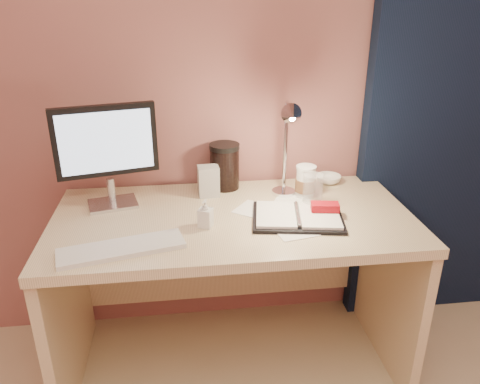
{
  "coord_description": "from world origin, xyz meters",
  "views": [
    {
      "loc": [
        -0.18,
        -0.25,
        1.54
      ],
      "look_at": [
        0.02,
        1.33,
        0.85
      ],
      "focal_mm": 35.0,
      "sensor_mm": 36.0,
      "label": 1
    }
  ],
  "objects": [
    {
      "name": "room",
      "position": [
        0.95,
        1.69,
        1.14
      ],
      "size": [
        3.5,
        3.5,
        3.5
      ],
      "color": "#C6B28E",
      "rests_on": "ground"
    },
    {
      "name": "desk",
      "position": [
        0.0,
        1.45,
        0.5
      ],
      "size": [
        1.4,
        0.7,
        0.73
      ],
      "color": "beige",
      "rests_on": "ground"
    },
    {
      "name": "monitor",
      "position": [
        -0.48,
        1.53,
        0.98
      ],
      "size": [
        0.39,
        0.18,
        0.42
      ],
      "rotation": [
        0.0,
        0.0,
        0.23
      ],
      "color": "silver",
      "rests_on": "desk"
    },
    {
      "name": "keyboard",
      "position": [
        -0.4,
        1.16,
        0.74
      ],
      "size": [
        0.44,
        0.22,
        0.02
      ],
      "primitive_type": "cube",
      "rotation": [
        0.0,
        0.0,
        0.24
      ],
      "color": "silver",
      "rests_on": "desk"
    },
    {
      "name": "planner",
      "position": [
        0.25,
        1.32,
        0.74
      ],
      "size": [
        0.38,
        0.31,
        0.05
      ],
      "rotation": [
        0.0,
        0.0,
        -0.17
      ],
      "color": "black",
      "rests_on": "desk"
    },
    {
      "name": "paper_a",
      "position": [
        0.21,
        1.23,
        0.73
      ],
      "size": [
        0.17,
        0.17,
        0.0
      ],
      "primitive_type": "cube",
      "rotation": [
        0.0,
        0.0,
        0.21
      ],
      "color": "white",
      "rests_on": "desk"
    },
    {
      "name": "paper_b",
      "position": [
        0.09,
        1.42,
        0.73
      ],
      "size": [
        0.19,
        0.19,
        0.0
      ],
      "primitive_type": "cube",
      "rotation": [
        0.0,
        0.0,
        -0.65
      ],
      "color": "white",
      "rests_on": "desk"
    },
    {
      "name": "paper_c",
      "position": [
        0.27,
        1.5,
        0.73
      ],
      "size": [
        0.18,
        0.18,
        0.0
      ],
      "primitive_type": "cube",
      "rotation": [
        0.0,
        0.0,
        1.09
      ],
      "color": "white",
      "rests_on": "desk"
    },
    {
      "name": "coffee_cup",
      "position": [
        0.32,
        1.52,
        0.79
      ],
      "size": [
        0.09,
        0.09,
        0.14
      ],
      "color": "silver",
      "rests_on": "desk"
    },
    {
      "name": "clear_cup",
      "position": [
        0.33,
        1.42,
        0.8
      ],
      "size": [
        0.08,
        0.08,
        0.14
      ],
      "primitive_type": "cylinder",
      "color": "white",
      "rests_on": "desk"
    },
    {
      "name": "bowl",
      "position": [
        0.47,
        1.66,
        0.75
      ],
      "size": [
        0.12,
        0.12,
        0.04
      ],
      "primitive_type": "imported",
      "rotation": [
        0.0,
        0.0,
        0.07
      ],
      "color": "white",
      "rests_on": "desk"
    },
    {
      "name": "lotion_bottle",
      "position": [
        -0.11,
        1.3,
        0.78
      ],
      "size": [
        0.06,
        0.06,
        0.11
      ],
      "primitive_type": "imported",
      "rotation": [
        0.0,
        0.0,
        -0.4
      ],
      "color": "silver",
      "rests_on": "desk"
    },
    {
      "name": "dark_jar",
      "position": [
        -0.0,
        1.67,
        0.82
      ],
      "size": [
        0.13,
        0.13,
        0.18
      ],
      "primitive_type": "cylinder",
      "color": "black",
      "rests_on": "desk"
    },
    {
      "name": "product_box",
      "position": [
        -0.08,
        1.59,
        0.8
      ],
      "size": [
        0.09,
        0.07,
        0.13
      ],
      "primitive_type": "cube",
      "rotation": [
        0.0,
        0.0,
        0.06
      ],
      "color": "#BAB9B5",
      "rests_on": "desk"
    },
    {
      "name": "desk_lamp",
      "position": [
        0.25,
        1.45,
        1.0
      ],
      "size": [
        0.11,
        0.26,
        0.43
      ],
      "rotation": [
        0.0,
        0.0,
        -0.11
      ],
      "color": "silver",
      "rests_on": "desk"
    }
  ]
}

